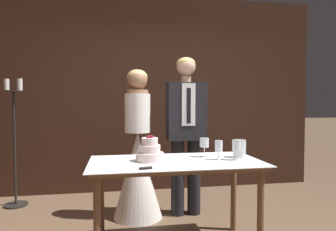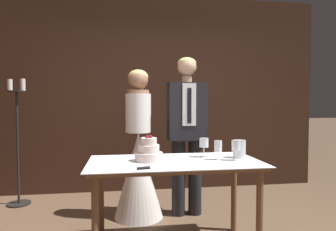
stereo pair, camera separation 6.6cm
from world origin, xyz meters
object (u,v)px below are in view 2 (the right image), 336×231
Objects in this scene: tiered_cake at (149,152)px; hurricane_candle at (239,149)px; candle_stand at (18,146)px; bride at (138,163)px; wine_glass_near at (218,147)px; wine_glass_middle at (204,143)px; wine_glass_far at (236,147)px; cake_table at (175,171)px; cake_knife at (153,168)px; groom at (187,126)px.

hurricane_candle is at bearing 1.55° from tiered_cake.
tiered_cake is 0.15× the size of candle_stand.
hurricane_candle is at bearing -39.25° from bride.
bride is (-0.66, 0.78, -0.27)m from wine_glass_near.
candle_stand is (-1.52, 1.37, -0.11)m from tiered_cake.
bride is 1.60m from candle_stand.
wine_glass_near is 0.95× the size of wine_glass_middle.
tiered_cake is 0.15× the size of bride.
wine_glass_near is at bearing 160.80° from wine_glass_far.
cake_table is 0.44m from wine_glass_near.
cake_knife is at bearing -141.42° from wine_glass_middle.
tiered_cake reaches higher than cake_knife.
groom is at bearing 114.95° from hurricane_candle.
candle_stand is (-1.74, 1.41, 0.06)m from cake_table.
candle_stand is (-2.12, 1.41, -0.14)m from wine_glass_near.
wine_glass_far is 0.10× the size of groom.
wine_glass_near is 2.55m from candle_stand.
bride is at bearing 130.22° from wine_glass_near.
tiered_cake is at bearing 78.99° from cake_knife.
cake_knife is (-0.21, -0.27, 0.10)m from cake_table.
hurricane_candle is at bearing 56.04° from wine_glass_far.
wine_glass_far is at bearing -6.76° from tiered_cake.
hurricane_candle is at bearing -14.43° from wine_glass_middle.
groom is at bearing 70.62° from cake_table.
tiered_cake is 1.37× the size of wine_glass_middle.
groom is at bearing 98.30° from wine_glass_near.
bride is (-0.05, 0.74, -0.24)m from tiered_cake.
cake_table is at bearing -155.28° from wine_glass_middle.
hurricane_candle is 2.71m from candle_stand.
bride is at bearing -23.29° from candle_stand.
wine_glass_middle reaches higher than wine_glass_far.
candle_stand is (-2.34, 1.35, -0.11)m from hurricane_candle.
tiered_cake is at bearing 173.24° from wine_glass_far.
cake_knife is 2.51× the size of hurricane_candle.
bride is 0.92× the size of groom.
candle_stand reaches higher than tiered_cake.
wine_glass_middle is 1.09× the size of hurricane_candle.
groom is 2.12m from candle_stand.
groom reaches higher than cake_table.
cake_table is 6.07× the size of tiered_cake.
cake_table is 0.63m from hurricane_candle.
cake_knife is 1.18m from groom.
wine_glass_far is at bearing -19.20° from wine_glass_near.
cake_knife is 2.42× the size of wine_glass_near.
tiered_cake is at bearing -123.68° from groom.
bride is (-0.06, 1.05, -0.17)m from cake_knife.
candle_stand is (-1.46, 0.63, 0.13)m from bride.
cake_knife is 0.89m from hurricane_candle.
wine_glass_far is 0.11× the size of candle_stand.
hurricane_candle is (0.61, 0.06, 0.17)m from cake_table.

